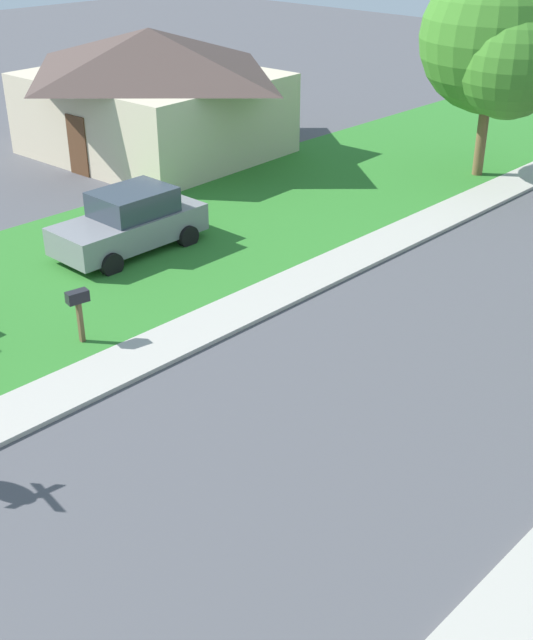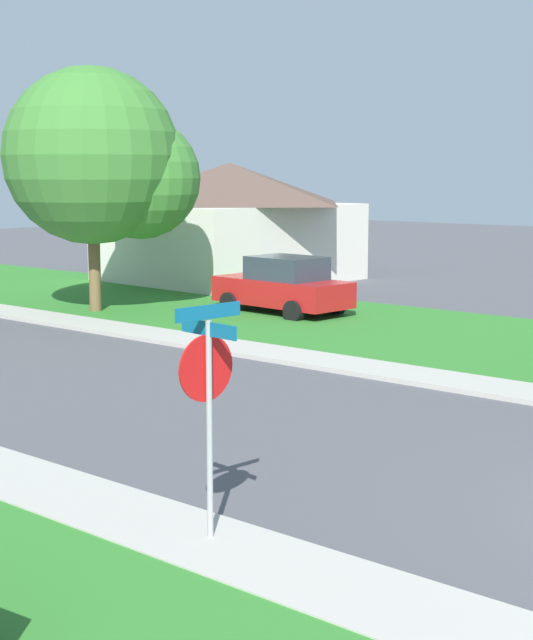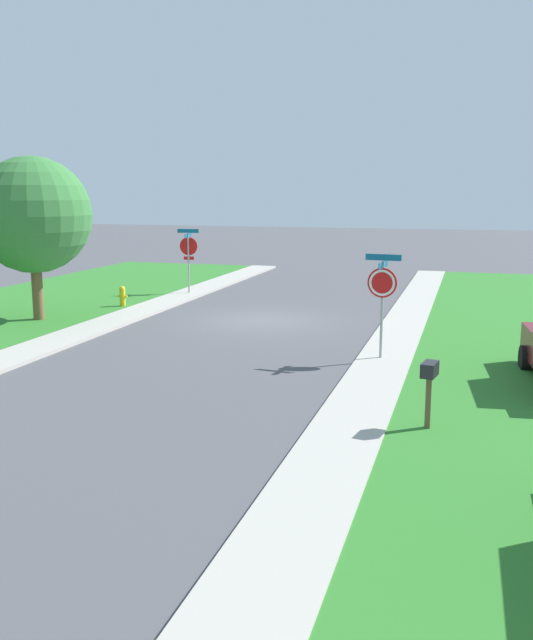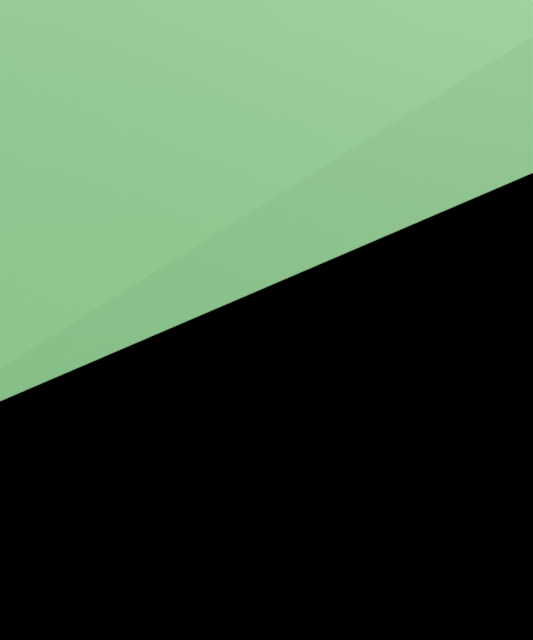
% 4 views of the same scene
% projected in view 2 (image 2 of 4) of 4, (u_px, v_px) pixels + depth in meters
% --- Properties ---
extents(sidewalk_east, '(1.40, 56.00, 0.10)m').
position_uv_depth(sidewalk_east, '(254.00, 350.00, 22.69)').
color(sidewalk_east, '#ADA89E').
rests_on(sidewalk_east, ground).
extents(lawn_east, '(8.00, 56.00, 0.08)m').
position_uv_depth(lawn_east, '(366.00, 327.00, 26.24)').
color(lawn_east, '#2D7528').
rests_on(lawn_east, ground).
extents(stop_sign_far_corner, '(0.92, 0.92, 2.77)m').
position_uv_depth(stop_sign_far_corner, '(207.00, 383.00, 10.70)').
color(stop_sign_far_corner, '#9E9EA3').
rests_on(stop_sign_far_corner, ground).
extents(car_red_across_road, '(2.31, 4.43, 1.76)m').
position_uv_depth(car_red_across_road, '(283.00, 286.00, 28.59)').
color(car_red_across_road, red).
rests_on(car_red_across_road, ground).
extents(tree_sidewalk_near, '(5.62, 5.23, 7.31)m').
position_uv_depth(tree_sidewalk_near, '(104.00, 162.00, 28.44)').
color(tree_sidewalk_near, brown).
rests_on(tree_sidewalk_near, ground).
extents(house_right_setback, '(9.48, 8.36, 4.60)m').
position_uv_depth(house_right_setback, '(230.00, 220.00, 37.59)').
color(house_right_setback, silver).
rests_on(house_right_setback, ground).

